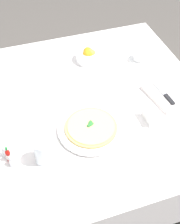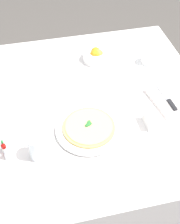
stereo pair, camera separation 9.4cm
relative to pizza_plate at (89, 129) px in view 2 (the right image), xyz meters
name	(u,v)px [view 2 (the right image)]	position (x,y,z in m)	size (l,w,h in m)	color
ground_plane	(91,178)	(0.18, -0.05, -0.74)	(8.00, 8.00, 0.00)	#4C4742
dining_table	(91,118)	(0.18, -0.05, -0.13)	(1.18, 1.18, 0.73)	white
pizza_plate	(89,129)	(0.00, 0.00, 0.00)	(0.30, 0.30, 0.02)	white
pizza	(89,127)	(0.00, 0.00, 0.01)	(0.24, 0.24, 0.02)	#DBAD60
coffee_cup_near_right	(148,59)	(0.41, -0.43, 0.02)	(0.13, 0.13, 0.06)	white
water_glass_near_left	(38,148)	(-0.09, 0.23, 0.04)	(0.07, 0.07, 0.11)	white
napkin_folded	(167,100)	(0.10, -0.41, 0.00)	(0.24, 0.17, 0.02)	silver
dinner_knife	(167,98)	(0.10, -0.41, 0.01)	(0.20, 0.04, 0.01)	silver
citrus_bowl	(96,56)	(0.51, -0.16, 0.02)	(0.15, 0.15, 0.06)	white
hot_sauce_bottle	(4,148)	(-0.04, 0.37, 0.02)	(0.02, 0.02, 0.08)	#B7140F
salt_shaker	(2,145)	(-0.02, 0.38, 0.01)	(0.03, 0.03, 0.06)	white
pepper_shaker	(7,154)	(-0.07, 0.36, 0.01)	(0.03, 0.03, 0.06)	white
menu_card	(146,120)	(-0.02, -0.26, 0.02)	(0.09, 0.00, 0.06)	white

